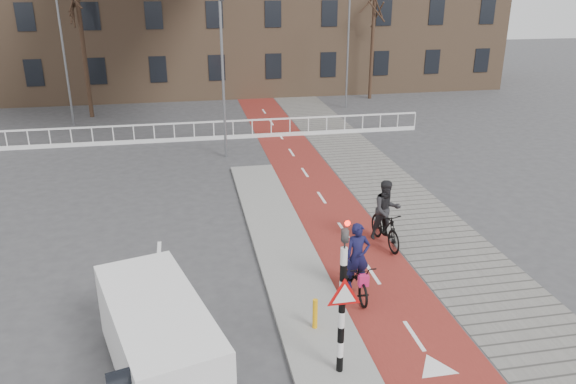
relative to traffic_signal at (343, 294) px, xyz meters
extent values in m
plane|color=#38383A|center=(0.60, 2.02, -1.99)|extent=(120.00, 120.00, 0.00)
cube|color=maroon|center=(2.10, 12.02, -1.98)|extent=(2.50, 60.00, 0.01)
cube|color=slate|center=(4.90, 12.02, -1.98)|extent=(3.00, 60.00, 0.01)
cube|color=gray|center=(-0.10, 6.02, -1.93)|extent=(1.80, 16.00, 0.12)
cylinder|color=black|center=(0.00, 0.02, -0.43)|extent=(0.14, 0.14, 2.88)
imported|color=black|center=(0.00, 0.02, 1.41)|extent=(0.13, 0.16, 0.80)
cylinder|color=#FF0C05|center=(0.00, -0.12, 1.59)|extent=(0.11, 0.02, 0.11)
cylinder|color=#EBA20D|center=(-0.15, 1.63, -1.49)|extent=(0.12, 0.12, 0.76)
imported|color=black|center=(1.31, 3.08, -1.47)|extent=(0.68, 1.94, 1.02)
imported|color=#121236|center=(1.31, 3.08, -0.85)|extent=(0.65, 0.43, 1.77)
cube|color=#C71C57|center=(1.31, 2.53, -1.27)|extent=(0.25, 0.16, 0.31)
imported|color=black|center=(3.05, 5.71, -1.37)|extent=(0.74, 2.06, 1.21)
imported|color=black|center=(3.05, 5.71, -0.79)|extent=(0.98, 0.80, 1.90)
cube|color=white|center=(-3.67, 0.57, -1.00)|extent=(2.81, 4.60, 1.72)
cube|color=green|center=(-4.54, 0.57, -1.10)|extent=(0.76, 2.65, 0.55)
cube|color=green|center=(-2.81, 0.57, -1.10)|extent=(0.76, 2.65, 0.55)
cube|color=black|center=(-3.67, -1.23, -0.60)|extent=(1.50, 0.47, 0.90)
cylinder|color=black|center=(-4.77, 1.77, -1.69)|extent=(0.37, 0.64, 0.60)
cylinder|color=black|center=(-3.37, 2.17, -1.69)|extent=(0.37, 0.64, 0.60)
cube|color=silver|center=(-4.40, 19.02, -1.04)|extent=(28.00, 0.08, 0.08)
cube|color=silver|center=(-4.40, 19.02, -1.89)|extent=(28.00, 0.10, 0.20)
cube|color=#7F6047|center=(-2.40, 34.02, 4.01)|extent=(46.00, 10.00, 12.00)
cylinder|color=black|center=(-8.31, 25.57, 1.82)|extent=(0.25, 0.25, 7.62)
cylinder|color=black|center=(9.92, 27.70, 1.54)|extent=(0.23, 0.23, 7.05)
cylinder|color=slate|center=(-1.04, 15.92, 1.59)|extent=(0.12, 0.12, 7.17)
cylinder|color=slate|center=(-9.05, 23.56, 1.65)|extent=(0.12, 0.12, 7.28)
cylinder|color=slate|center=(7.46, 25.16, 1.82)|extent=(0.12, 0.12, 7.61)
camera|label=1|loc=(-2.88, -9.31, 5.89)|focal=35.00mm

